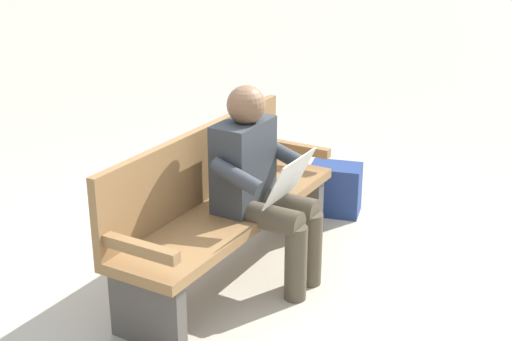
{
  "coord_description": "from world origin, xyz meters",
  "views": [
    {
      "loc": [
        3.37,
        1.73,
        2.12
      ],
      "look_at": [
        -0.03,
        0.15,
        0.7
      ],
      "focal_mm": 49.62,
      "sensor_mm": 36.0,
      "label": 1
    }
  ],
  "objects": [
    {
      "name": "ground_plane",
      "position": [
        0.0,
        0.0,
        0.0
      ],
      "size": [
        40.0,
        40.0,
        0.0
      ],
      "primitive_type": "plane",
      "color": "#B7AD99"
    },
    {
      "name": "person_seated",
      "position": [
        -0.05,
        0.17,
        0.63
      ],
      "size": [
        0.6,
        0.6,
        1.18
      ],
      "rotation": [
        0.0,
        0.0,
        -0.09
      ],
      "color": "#33383D",
      "rests_on": "ground"
    },
    {
      "name": "backpack",
      "position": [
        -1.18,
        0.25,
        0.18
      ],
      "size": [
        0.34,
        0.4,
        0.36
      ],
      "rotation": [
        0.0,
        0.0,
        1.74
      ],
      "color": "navy",
      "rests_on": "ground"
    },
    {
      "name": "bench_near",
      "position": [
        -0.01,
        -0.07,
        0.46
      ],
      "size": [
        1.84,
        0.64,
        0.9
      ],
      "rotation": [
        0.0,
        0.0,
        -0.09
      ],
      "color": "olive",
      "rests_on": "ground"
    }
  ]
}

